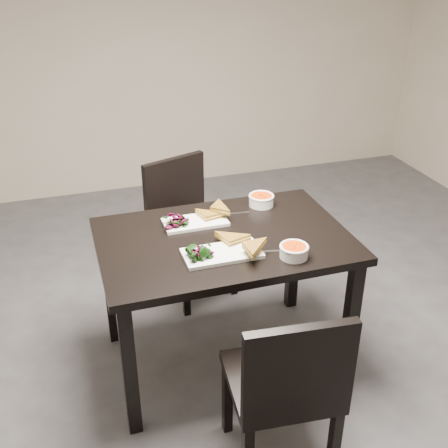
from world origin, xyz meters
name	(u,v)px	position (x,y,z in m)	size (l,w,h in m)	color
ground	(249,361)	(0.00, 0.00, 0.00)	(5.00, 5.00, 0.00)	#47474C
table	(224,255)	(-0.12, 0.07, 0.65)	(1.20, 0.80, 0.75)	black
chair_near	(287,384)	(-0.10, -0.68, 0.48)	(0.46, 0.46, 0.85)	black
chair_far	(185,219)	(-0.14, 0.81, 0.48)	(0.54, 0.54, 0.85)	black
plate_near	(222,253)	(-0.18, -0.09, 0.76)	(0.35, 0.18, 0.02)	white
sandwich_near	(235,243)	(-0.12, -0.08, 0.80)	(0.18, 0.13, 0.06)	#A17721
salad_near	(201,251)	(-0.28, -0.09, 0.79)	(0.11, 0.10, 0.05)	black
soup_bowl_near	(294,250)	(0.12, -0.20, 0.78)	(0.13, 0.13, 0.06)	white
cutlery_near	(269,251)	(0.03, -0.13, 0.75)	(0.18, 0.02, 0.00)	silver
plate_far	(195,222)	(-0.22, 0.24, 0.76)	(0.32, 0.16, 0.02)	white
sandwich_far	(208,216)	(-0.15, 0.23, 0.79)	(0.16, 0.12, 0.05)	#A17721
salad_far	(176,220)	(-0.32, 0.24, 0.79)	(0.10, 0.09, 0.04)	black
soup_bowl_far	(261,199)	(0.17, 0.34, 0.78)	(0.14, 0.14, 0.06)	white
cutlery_far	(232,214)	(-0.01, 0.29, 0.75)	(0.18, 0.02, 0.00)	silver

